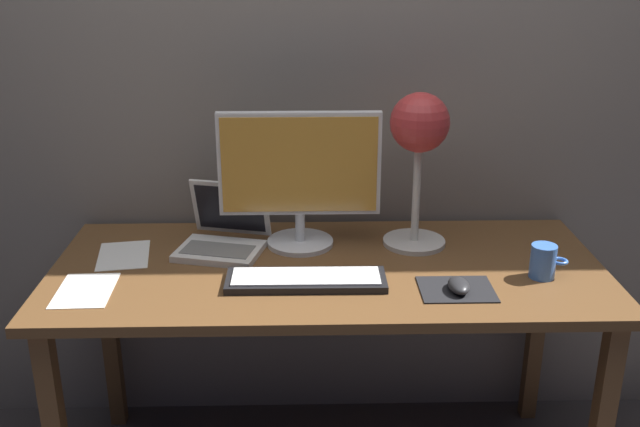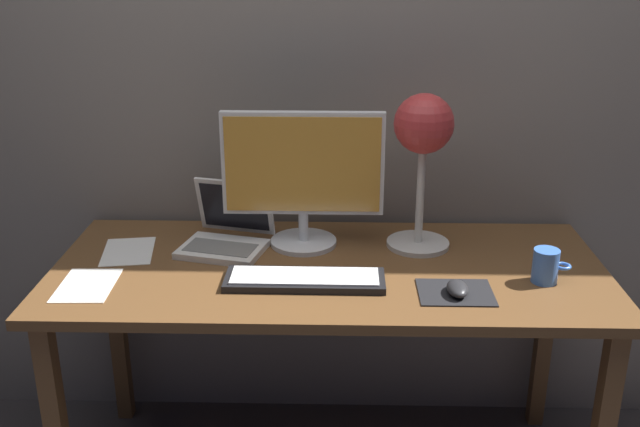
% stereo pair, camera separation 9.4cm
% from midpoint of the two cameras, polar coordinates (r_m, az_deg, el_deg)
% --- Properties ---
extents(back_wall, '(4.80, 0.06, 2.60)m').
position_cam_midpoint_polar(back_wall, '(2.35, 2.06, 12.61)').
color(back_wall, gray).
rests_on(back_wall, ground).
extents(desk, '(1.60, 0.70, 0.74)m').
position_cam_midpoint_polar(desk, '(2.15, 1.93, -6.03)').
color(desk, brown).
rests_on(desk, ground).
extents(monitor, '(0.49, 0.20, 0.42)m').
position_cam_midpoint_polar(monitor, '(2.18, -0.12, 3.17)').
color(monitor, silver).
rests_on(monitor, desk).
extents(keyboard_main, '(0.44, 0.14, 0.03)m').
position_cam_midpoint_polar(keyboard_main, '(2.01, 0.14, -5.19)').
color(keyboard_main, black).
rests_on(keyboard_main, desk).
extents(laptop, '(0.29, 0.28, 0.20)m').
position_cam_midpoint_polar(laptop, '(2.24, -6.01, -1.19)').
color(laptop, silver).
rests_on(laptop, desk).
extents(desk_lamp, '(0.19, 0.19, 0.47)m').
position_cam_midpoint_polar(desk_lamp, '(2.17, 9.33, 5.92)').
color(desk_lamp, beige).
rests_on(desk_lamp, desk).
extents(mousepad, '(0.20, 0.16, 0.00)m').
position_cam_midpoint_polar(mousepad, '(2.00, 11.90, -6.08)').
color(mousepad, black).
rests_on(mousepad, desk).
extents(mouse, '(0.06, 0.10, 0.03)m').
position_cam_midpoint_polar(mouse, '(1.98, 12.05, -5.78)').
color(mouse, '#28282B').
rests_on(mouse, mousepad).
extents(coffee_mug, '(0.11, 0.07, 0.10)m').
position_cam_midpoint_polar(coffee_mug, '(2.11, 18.52, -3.93)').
color(coffee_mug, '#3F72CC').
rests_on(coffee_mug, desk).
extents(paper_sheet_near_mouse, '(0.18, 0.23, 0.00)m').
position_cam_midpoint_polar(paper_sheet_near_mouse, '(2.27, -13.66, -2.91)').
color(paper_sheet_near_mouse, white).
rests_on(paper_sheet_near_mouse, desk).
extents(paper_sheet_by_keyboard, '(0.15, 0.21, 0.00)m').
position_cam_midpoint_polar(paper_sheet_by_keyboard, '(2.09, -16.58, -5.42)').
color(paper_sheet_by_keyboard, white).
rests_on(paper_sheet_by_keyboard, desk).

